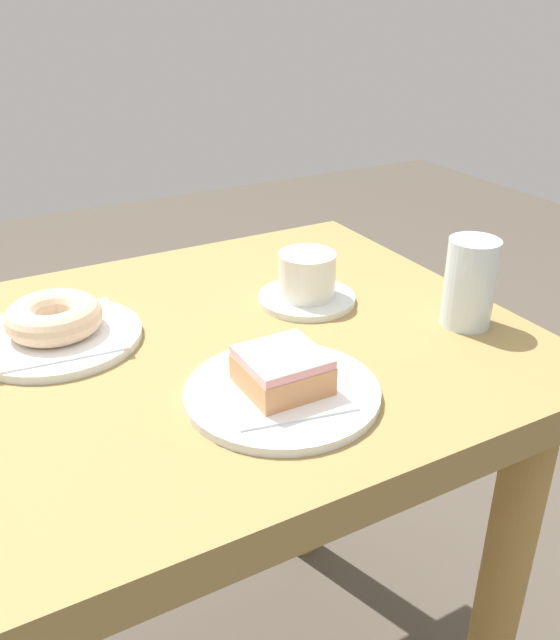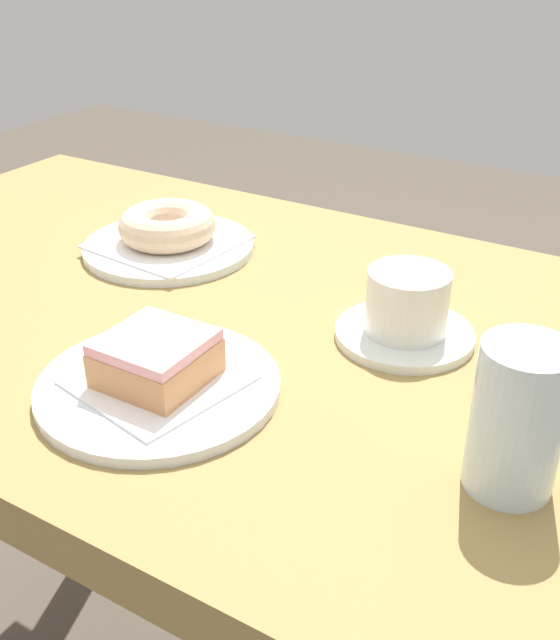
{
  "view_description": "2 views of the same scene",
  "coord_description": "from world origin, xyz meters",
  "px_view_note": "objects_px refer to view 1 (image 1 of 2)",
  "views": [
    {
      "loc": [
        0.19,
        0.71,
        1.14
      ],
      "look_at": [
        -0.16,
        0.07,
        0.78
      ],
      "focal_mm": 38.13,
      "sensor_mm": 36.0,
      "label": 1
    },
    {
      "loc": [
        -0.49,
        0.58,
        1.11
      ],
      "look_at": [
        -0.17,
        0.03,
        0.76
      ],
      "focal_mm": 42.39,
      "sensor_mm": 36.0,
      "label": 2
    }
  ],
  "objects_px": {
    "plate_sugar_ring": "(57,337)",
    "coffee_cup": "(307,281)",
    "donut_sugar_ring": "(54,317)",
    "water_glass": "(470,283)",
    "donut_glazed_square": "(282,370)",
    "plate_glazed_square": "(282,393)"
  },
  "relations": [
    {
      "from": "donut_glazed_square",
      "to": "donut_sugar_ring",
      "type": "distance_m",
      "value": 0.31
    },
    {
      "from": "donut_sugar_ring",
      "to": "coffee_cup",
      "type": "bearing_deg",
      "value": 171.24
    },
    {
      "from": "plate_glazed_square",
      "to": "water_glass",
      "type": "distance_m",
      "value": 0.31
    },
    {
      "from": "donut_glazed_square",
      "to": "plate_sugar_ring",
      "type": "distance_m",
      "value": 0.31
    },
    {
      "from": "plate_sugar_ring",
      "to": "donut_sugar_ring",
      "type": "xyz_separation_m",
      "value": [
        0.0,
        0.0,
        0.03
      ]
    },
    {
      "from": "plate_sugar_ring",
      "to": "coffee_cup",
      "type": "distance_m",
      "value": 0.34
    },
    {
      "from": "water_glass",
      "to": "donut_glazed_square",
      "type": "bearing_deg",
      "value": 7.09
    },
    {
      "from": "donut_glazed_square",
      "to": "plate_sugar_ring",
      "type": "height_order",
      "value": "donut_glazed_square"
    },
    {
      "from": "water_glass",
      "to": "donut_sugar_ring",
      "type": "bearing_deg",
      "value": -23.67
    },
    {
      "from": "plate_glazed_square",
      "to": "coffee_cup",
      "type": "xyz_separation_m",
      "value": [
        -0.15,
        -0.2,
        0.03
      ]
    },
    {
      "from": "donut_glazed_square",
      "to": "donut_sugar_ring",
      "type": "height_order",
      "value": "donut_glazed_square"
    },
    {
      "from": "plate_sugar_ring",
      "to": "coffee_cup",
      "type": "bearing_deg",
      "value": 171.24
    },
    {
      "from": "donut_glazed_square",
      "to": "water_glass",
      "type": "height_order",
      "value": "water_glass"
    },
    {
      "from": "plate_glazed_square",
      "to": "donut_sugar_ring",
      "type": "xyz_separation_m",
      "value": [
        0.19,
        -0.25,
        0.03
      ]
    },
    {
      "from": "plate_glazed_square",
      "to": "donut_glazed_square",
      "type": "bearing_deg",
      "value": 104.04
    },
    {
      "from": "plate_glazed_square",
      "to": "water_glass",
      "type": "bearing_deg",
      "value": -172.91
    },
    {
      "from": "coffee_cup",
      "to": "donut_sugar_ring",
      "type": "bearing_deg",
      "value": -8.76
    },
    {
      "from": "donut_sugar_ring",
      "to": "water_glass",
      "type": "relative_size",
      "value": 1.02
    },
    {
      "from": "plate_glazed_square",
      "to": "water_glass",
      "type": "xyz_separation_m",
      "value": [
        -0.3,
        -0.04,
        0.05
      ]
    },
    {
      "from": "donut_sugar_ring",
      "to": "coffee_cup",
      "type": "xyz_separation_m",
      "value": [
        -0.34,
        0.05,
        -0.0
      ]
    },
    {
      "from": "donut_sugar_ring",
      "to": "water_glass",
      "type": "height_order",
      "value": "water_glass"
    },
    {
      "from": "plate_sugar_ring",
      "to": "coffee_cup",
      "type": "xyz_separation_m",
      "value": [
        -0.34,
        0.05,
        0.03
      ]
    }
  ]
}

